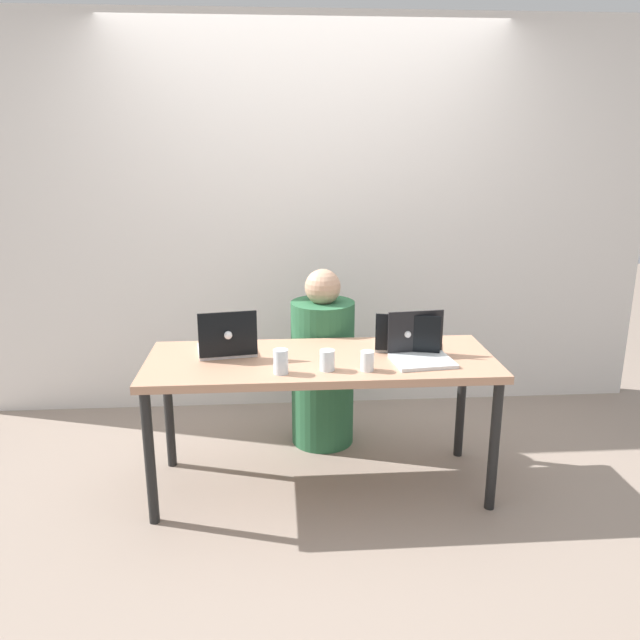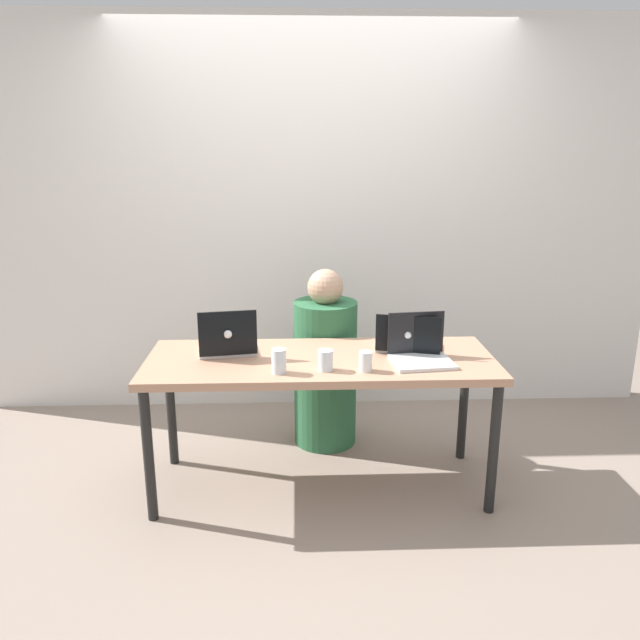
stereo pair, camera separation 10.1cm
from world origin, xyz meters
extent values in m
plane|color=gray|center=(0.00, 0.00, 0.00)|extent=(12.00, 12.00, 0.00)
cube|color=silver|center=(0.00, 1.16, 1.27)|extent=(4.56, 0.10, 2.54)
cube|color=tan|center=(0.00, 0.00, 0.70)|extent=(1.75, 0.66, 0.04)
cylinder|color=black|center=(-0.83, -0.28, 0.34)|extent=(0.05, 0.05, 0.68)
cylinder|color=black|center=(0.83, -0.28, 0.34)|extent=(0.05, 0.05, 0.68)
cylinder|color=black|center=(-0.83, 0.28, 0.34)|extent=(0.05, 0.05, 0.68)
cylinder|color=black|center=(0.83, 0.28, 0.34)|extent=(0.05, 0.05, 0.68)
cylinder|color=#2C643F|center=(0.05, 0.53, 0.44)|extent=(0.41, 0.41, 0.88)
sphere|color=tan|center=(0.05, 0.53, 0.97)|extent=(0.21, 0.21, 0.21)
cube|color=#AFB3B6|center=(0.47, 0.12, 0.73)|extent=(0.37, 0.28, 0.02)
cube|color=black|center=(0.44, 0.02, 0.84)|extent=(0.32, 0.09, 0.19)
sphere|color=white|center=(0.44, 0.00, 0.84)|extent=(0.03, 0.03, 0.03)
cube|color=silver|center=(0.49, -0.11, 0.73)|extent=(0.31, 0.26, 0.02)
cube|color=black|center=(0.48, 0.01, 0.85)|extent=(0.29, 0.04, 0.21)
sphere|color=white|center=(0.48, 0.03, 0.85)|extent=(0.04, 0.04, 0.04)
cube|color=silver|center=(-0.48, 0.14, 0.73)|extent=(0.33, 0.29, 0.02)
cube|color=black|center=(-0.46, 0.01, 0.85)|extent=(0.29, 0.06, 0.23)
sphere|color=white|center=(-0.46, -0.01, 0.85)|extent=(0.04, 0.04, 0.04)
cylinder|color=silver|center=(0.02, -0.18, 0.77)|extent=(0.07, 0.07, 0.10)
cylinder|color=silver|center=(0.02, -0.18, 0.75)|extent=(0.06, 0.06, 0.05)
cylinder|color=white|center=(0.21, -0.20, 0.77)|extent=(0.06, 0.06, 0.10)
cylinder|color=silver|center=(0.21, -0.20, 0.75)|extent=(0.06, 0.06, 0.05)
cylinder|color=silver|center=(-0.20, -0.21, 0.78)|extent=(0.07, 0.07, 0.12)
cylinder|color=silver|center=(-0.20, -0.21, 0.75)|extent=(0.06, 0.06, 0.06)
camera|label=1|loc=(-0.22, -2.96, 1.76)|focal=35.00mm
camera|label=2|loc=(-0.12, -2.97, 1.76)|focal=35.00mm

